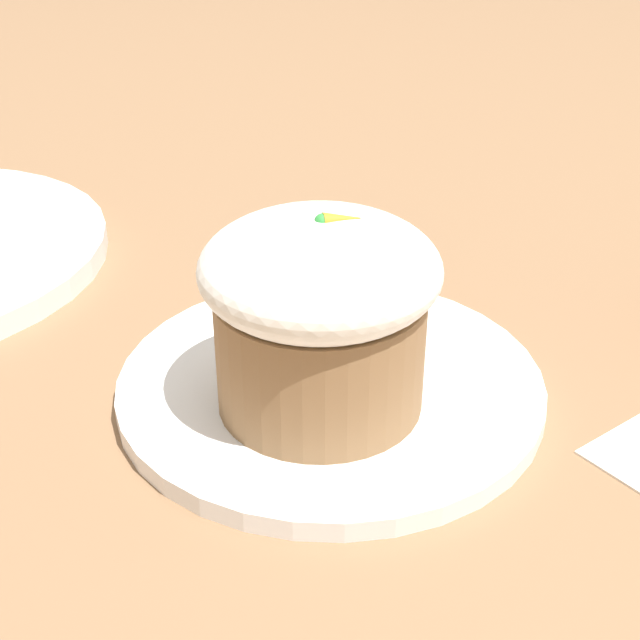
{
  "coord_description": "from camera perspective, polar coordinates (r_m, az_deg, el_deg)",
  "views": [
    {
      "loc": [
        -0.09,
        -0.36,
        0.25
      ],
      "look_at": [
        -0.01,
        -0.02,
        0.05
      ],
      "focal_mm": 50.0,
      "sensor_mm": 36.0,
      "label": 1
    }
  ],
  "objects": [
    {
      "name": "spoon",
      "position": [
        0.44,
        0.36,
        -2.93
      ],
      "size": [
        0.08,
        0.11,
        0.01
      ],
      "color": "#B7B7BC",
      "rests_on": "dessert_plate"
    },
    {
      "name": "carrot_cake",
      "position": [
        0.4,
        0.0,
        0.66
      ],
      "size": [
        0.11,
        0.11,
        0.1
      ],
      "color": "olive",
      "rests_on": "dessert_plate"
    },
    {
      "name": "ground_plane",
      "position": [
        0.45,
        0.67,
        -4.69
      ],
      "size": [
        4.0,
        4.0,
        0.0
      ],
      "primitive_type": "plane",
      "color": "#846042"
    },
    {
      "name": "dessert_plate",
      "position": [
        0.44,
        0.67,
        -4.16
      ],
      "size": [
        0.21,
        0.21,
        0.01
      ],
      "color": "white",
      "rests_on": "ground_plane"
    }
  ]
}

